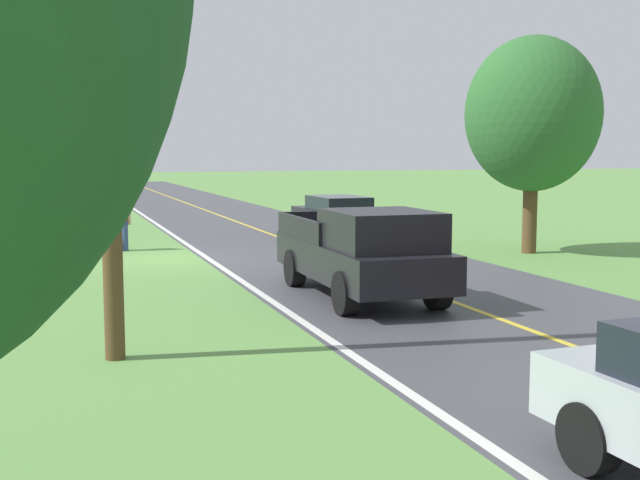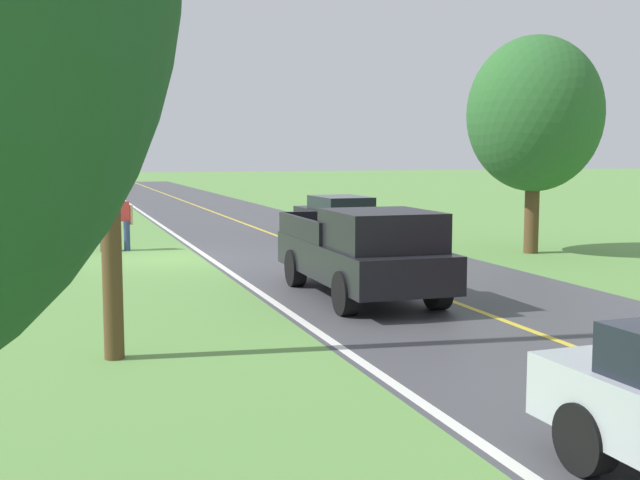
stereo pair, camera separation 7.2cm
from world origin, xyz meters
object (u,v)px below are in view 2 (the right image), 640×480
at_px(hitchhiker_walking, 122,218).
at_px(sedan_near_oncoming, 339,215).
at_px(utility_pole_roadside, 106,52).
at_px(pickup_truck_passing, 365,251).
at_px(tree_far_side_near, 535,114).
at_px(suitcase_carried, 109,243).

height_order(hitchhiker_walking, sedan_near_oncoming, hitchhiker_walking).
relative_size(hitchhiker_walking, sedan_near_oncoming, 0.39).
bearing_deg(utility_pole_roadside, hitchhiker_walking, -95.02).
distance_m(pickup_truck_passing, tree_far_side_near, 9.45).
xyz_separation_m(hitchhiker_walking, pickup_truck_passing, (-3.95, 9.64, -0.01)).
height_order(tree_far_side_near, utility_pole_roadside, utility_pole_roadside).
relative_size(hitchhiker_walking, suitcase_carried, 3.42).
distance_m(sedan_near_oncoming, utility_pole_roadside, 17.22).
height_order(sedan_near_oncoming, utility_pole_roadside, utility_pole_roadside).
relative_size(hitchhiker_walking, tree_far_side_near, 0.28).
bearing_deg(suitcase_carried, sedan_near_oncoming, 100.16).
relative_size(suitcase_carried, sedan_near_oncoming, 0.11).
distance_m(pickup_truck_passing, utility_pole_roadside, 6.85).
xyz_separation_m(suitcase_carried, sedan_near_oncoming, (-7.87, -1.76, 0.50)).
bearing_deg(tree_far_side_near, sedan_near_oncoming, -58.16).
height_order(tree_far_side_near, sedan_near_oncoming, tree_far_side_near).
xyz_separation_m(tree_far_side_near, utility_pole_roadside, (12.33, 8.46, 0.27)).
height_order(suitcase_carried, utility_pole_roadside, utility_pole_roadside).
distance_m(tree_far_side_near, sedan_near_oncoming, 7.82).
xyz_separation_m(pickup_truck_passing, utility_pole_roadside, (5.07, 3.21, 3.29)).
xyz_separation_m(hitchhiker_walking, utility_pole_roadside, (1.13, 12.85, 3.28)).
bearing_deg(utility_pole_roadside, tree_far_side_near, -145.55).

